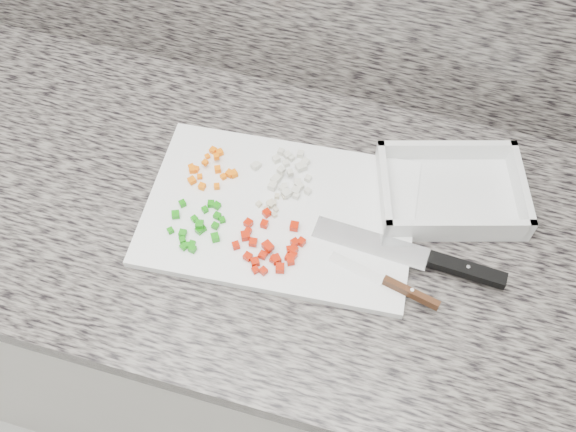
% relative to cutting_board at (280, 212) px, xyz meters
% --- Properties ---
extents(cabinet, '(3.92, 0.62, 0.86)m').
position_rel_cutting_board_xyz_m(cabinet, '(-0.09, 0.00, -0.48)').
color(cabinet, silver).
rests_on(cabinet, ground).
extents(countertop, '(3.96, 0.64, 0.04)m').
position_rel_cutting_board_xyz_m(countertop, '(-0.09, 0.00, -0.03)').
color(countertop, slate).
rests_on(countertop, cabinet).
extents(cutting_board, '(0.46, 0.33, 0.01)m').
position_rel_cutting_board_xyz_m(cutting_board, '(0.00, 0.00, 0.00)').
color(cutting_board, white).
rests_on(cutting_board, countertop).
extents(carrot_pile, '(0.09, 0.09, 0.02)m').
position_rel_cutting_board_xyz_m(carrot_pile, '(-0.13, 0.04, 0.01)').
color(carrot_pile, orange).
rests_on(carrot_pile, cutting_board).
extents(onion_pile, '(0.11, 0.10, 0.02)m').
position_rel_cutting_board_xyz_m(onion_pile, '(-0.01, 0.07, 0.01)').
color(onion_pile, beige).
rests_on(onion_pile, cutting_board).
extents(green_pepper_pile, '(0.09, 0.10, 0.02)m').
position_rel_cutting_board_xyz_m(green_pepper_pile, '(-0.12, -0.07, 0.01)').
color(green_pepper_pile, '#13830B').
rests_on(green_pepper_pile, cutting_board).
extents(red_pepper_pile, '(0.11, 0.12, 0.02)m').
position_rel_cutting_board_xyz_m(red_pepper_pile, '(0.01, -0.07, 0.01)').
color(red_pepper_pile, '#B51702').
rests_on(red_pepper_pile, cutting_board).
extents(garlic_pile, '(0.05, 0.05, 0.01)m').
position_rel_cutting_board_xyz_m(garlic_pile, '(-0.02, 0.00, 0.01)').
color(garlic_pile, beige).
rests_on(garlic_pile, cutting_board).
extents(chef_knife, '(0.31, 0.05, 0.02)m').
position_rel_cutting_board_xyz_m(chef_knife, '(0.26, -0.03, 0.01)').
color(chef_knife, white).
rests_on(chef_knife, cutting_board).
extents(paring_knife, '(0.18, 0.06, 0.02)m').
position_rel_cutting_board_xyz_m(paring_knife, '(0.21, -0.09, 0.01)').
color(paring_knife, white).
rests_on(paring_knife, cutting_board).
extents(tray, '(0.28, 0.23, 0.05)m').
position_rel_cutting_board_xyz_m(tray, '(0.27, 0.11, 0.01)').
color(tray, silver).
rests_on(tray, countertop).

